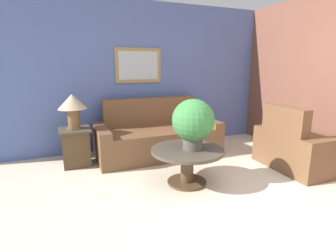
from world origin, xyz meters
TOP-DOWN VIEW (x-y plane):
  - ground_plane at (0.00, 0.00)m, footprint 20.00×20.00m
  - wall_back at (-0.00, 2.95)m, footprint 6.44×0.09m
  - wall_right at (2.25, 1.46)m, footprint 0.06×4.93m
  - couch_main at (-0.13, 2.37)m, footprint 2.05×0.93m
  - armchair at (1.63, 0.99)m, footprint 0.95×1.13m
  - coffee_table at (-0.16, 1.14)m, footprint 0.93×0.93m
  - side_table at (-1.45, 2.37)m, footprint 0.46×0.46m
  - table_lamp at (-1.45, 2.37)m, footprint 0.42×0.42m
  - potted_plant_on_table at (-0.11, 1.11)m, footprint 0.53×0.53m

SIDE VIEW (x-z plane):
  - ground_plane at x=0.00m, z-range 0.00..0.00m
  - side_table at x=-1.45m, z-range 0.01..0.58m
  - armchair at x=1.63m, z-range -0.17..0.77m
  - couch_main at x=-0.13m, z-range -0.17..0.77m
  - coffee_table at x=-0.16m, z-range 0.10..0.57m
  - potted_plant_on_table at x=-0.11m, z-range 0.50..1.14m
  - table_lamp at x=-1.45m, z-range 0.68..1.20m
  - wall_right at x=2.25m, z-range 0.00..2.60m
  - wall_back at x=0.00m, z-range 0.00..2.60m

